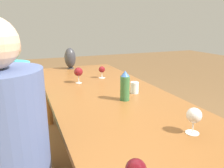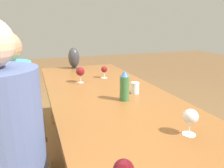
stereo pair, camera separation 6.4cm
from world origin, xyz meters
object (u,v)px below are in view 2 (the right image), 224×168
at_px(person_far, 15,105).
at_px(person_near, 6,148).
at_px(wine_glass_2, 80,72).
at_px(wine_glass_1, 104,70).
at_px(vase, 74,58).
at_px(chair_far, 4,123).
at_px(wine_glass_0, 190,117).
at_px(water_bottle, 124,86).
at_px(water_tumbler, 135,88).

bearing_deg(person_far, person_near, -179.82).
bearing_deg(wine_glass_2, wine_glass_1, -69.24).
xyz_separation_m(vase, chair_far, (-0.99, 0.73, -0.32)).
bearing_deg(wine_glass_0, water_bottle, 10.30).
height_order(vase, person_near, person_near).
height_order(wine_glass_1, wine_glass_2, wine_glass_2).
distance_m(chair_far, person_far, 0.16).
distance_m(wine_glass_2, person_far, 0.66).
xyz_separation_m(water_tumbler, wine_glass_1, (0.58, 0.07, 0.04)).
bearing_deg(water_tumbler, chair_far, 79.31).
relative_size(water_tumbler, wine_glass_0, 0.66).
bearing_deg(wine_glass_0, chair_far, 46.99).
distance_m(vase, wine_glass_0, 1.91).
xyz_separation_m(water_tumbler, wine_glass_0, (-0.72, 0.04, 0.05)).
bearing_deg(wine_glass_1, chair_far, 112.73).
distance_m(water_tumbler, wine_glass_0, 0.72).
distance_m(wine_glass_0, wine_glass_2, 1.23).
xyz_separation_m(wine_glass_1, person_far, (-0.39, 0.85, -0.14)).
relative_size(vase, person_near, 0.20).
xyz_separation_m(water_bottle, chair_far, (0.31, 0.86, -0.29)).
bearing_deg(vase, person_near, 158.89).
bearing_deg(wine_glass_0, wine_glass_2, 14.37).
xyz_separation_m(vase, wine_glass_2, (-0.70, 0.07, -0.03)).
distance_m(wine_glass_2, chair_far, 0.78).
xyz_separation_m(wine_glass_1, chair_far, (-0.39, 0.94, -0.27)).
bearing_deg(water_tumbler, vase, 13.15).
bearing_deg(water_tumbler, person_far, 78.28).
distance_m(water_tumbler, person_near, 1.04).
distance_m(wine_glass_0, person_far, 1.27).
bearing_deg(water_bottle, wine_glass_0, -169.70).
distance_m(wine_glass_1, person_far, 0.94).
bearing_deg(person_far, water_tumbler, -101.72).
distance_m(water_tumbler, vase, 1.22).
xyz_separation_m(wine_glass_0, chair_far, (0.91, 0.97, -0.28)).
bearing_deg(vase, wine_glass_0, -172.88).
xyz_separation_m(wine_glass_2, person_near, (-0.96, 0.57, -0.14)).
bearing_deg(wine_glass_0, wine_glass_1, 1.50).
relative_size(wine_glass_1, chair_far, 0.12).
relative_size(water_bottle, person_near, 0.17).
relative_size(wine_glass_0, wine_glass_1, 1.13).
relative_size(water_bottle, vase, 0.85).
distance_m(water_tumbler, wine_glass_2, 0.59).
distance_m(water_tumbler, chair_far, 1.05).
height_order(wine_glass_0, chair_far, chair_far).
height_order(water_bottle, person_near, person_near).
xyz_separation_m(wine_glass_1, wine_glass_2, (-0.10, 0.27, 0.02)).
height_order(water_tumbler, person_far, person_far).
height_order(chair_far, person_far, person_far).
height_order(water_bottle, vase, vase).
distance_m(vase, person_far, 1.20).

